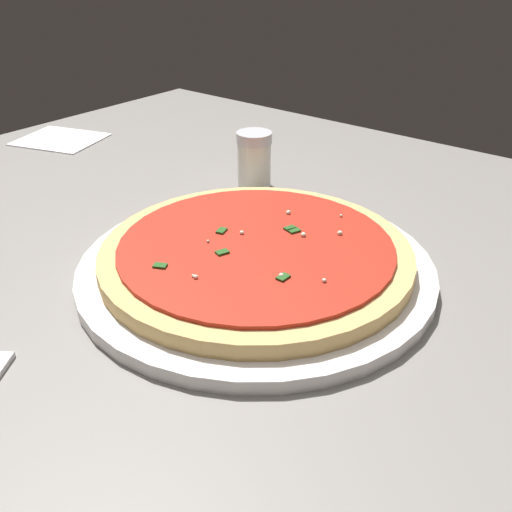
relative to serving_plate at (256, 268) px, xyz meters
The scene contains 5 objects.
restaurant_table 0.15m from the serving_plate, 28.88° to the right, with size 1.13×0.94×0.78m.
serving_plate is the anchor object (origin of this frame).
pizza 0.02m from the serving_plate, 162.31° to the right, with size 0.31×0.31×0.02m.
napkin_folded_right 0.53m from the serving_plate, 13.96° to the right, with size 0.13×0.11×0.00m, color white.
parmesan_shaker 0.23m from the serving_plate, 50.58° to the right, with size 0.05×0.05×0.07m.
Camera 1 is at (-0.36, 0.41, 1.08)m, focal length 40.37 mm.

